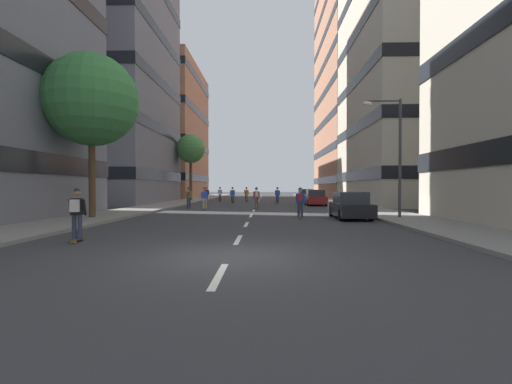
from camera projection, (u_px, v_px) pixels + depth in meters
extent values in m
plane|color=#333335|center=(257.00, 204.00, 37.55)|extent=(169.43, 169.43, 0.00)
cube|color=gray|center=(183.00, 202.00, 41.33)|extent=(3.48, 77.66, 0.14)
cube|color=gray|center=(334.00, 202.00, 40.82)|extent=(3.48, 77.66, 0.14)
cube|color=silver|center=(219.00, 276.00, 7.33)|extent=(0.16, 2.20, 0.01)
cube|color=silver|center=(238.00, 240.00, 12.33)|extent=(0.16, 2.20, 0.01)
cube|color=silver|center=(246.00, 224.00, 17.32)|extent=(0.16, 2.20, 0.01)
cube|color=silver|center=(251.00, 216.00, 22.32)|extent=(0.16, 2.20, 0.01)
cube|color=silver|center=(254.00, 210.00, 27.32)|extent=(0.16, 2.20, 0.01)
cube|color=silver|center=(256.00, 207.00, 32.32)|extent=(0.16, 2.20, 0.01)
cube|color=silver|center=(257.00, 204.00, 37.31)|extent=(0.16, 2.20, 0.01)
cube|color=silver|center=(258.00, 202.00, 42.31)|extent=(0.16, 2.20, 0.01)
cube|color=silver|center=(259.00, 200.00, 47.31)|extent=(0.16, 2.20, 0.01)
cube|color=silver|center=(260.00, 199.00, 52.30)|extent=(0.16, 2.20, 0.01)
cube|color=silver|center=(260.00, 198.00, 57.30)|extent=(0.16, 2.20, 0.01)
cube|color=silver|center=(261.00, 197.00, 62.30)|extent=(0.16, 2.20, 0.01)
cube|color=silver|center=(261.00, 196.00, 67.30)|extent=(0.16, 2.20, 0.01)
cube|color=silver|center=(262.00, 196.00, 72.29)|extent=(0.16, 2.20, 0.01)
cube|color=slate|center=(95.00, 43.00, 39.27)|extent=(14.71, 16.18, 35.07)
cube|color=black|center=(96.00, 176.00, 39.48)|extent=(14.83, 16.30, 1.10)
cube|color=black|center=(96.00, 130.00, 39.41)|extent=(14.83, 16.30, 1.10)
cube|color=black|center=(96.00, 84.00, 39.33)|extent=(14.83, 16.30, 1.10)
cube|color=black|center=(95.00, 38.00, 39.26)|extent=(14.83, 16.30, 1.10)
cube|color=#9E6B51|center=(155.00, 133.00, 60.44)|extent=(14.71, 20.17, 21.70)
cube|color=black|center=(155.00, 178.00, 60.55)|extent=(14.83, 20.29, 1.10)
cube|color=black|center=(155.00, 146.00, 60.47)|extent=(14.83, 20.29, 1.10)
cube|color=black|center=(155.00, 114.00, 60.39)|extent=(14.83, 20.29, 1.10)
cube|color=black|center=(155.00, 81.00, 60.31)|extent=(14.83, 20.29, 1.10)
cube|color=#BCB29E|center=(424.00, 40.00, 38.22)|extent=(14.71, 18.49, 34.96)
cube|color=black|center=(423.00, 176.00, 38.44)|extent=(14.83, 18.61, 1.10)
cube|color=black|center=(424.00, 129.00, 38.36)|extent=(14.83, 18.61, 1.10)
cube|color=black|center=(424.00, 82.00, 38.29)|extent=(14.83, 18.61, 1.10)
cube|color=black|center=(424.00, 35.00, 38.21)|extent=(14.83, 18.61, 1.10)
cube|color=#9E6B51|center=(368.00, 83.00, 59.27)|extent=(14.71, 23.22, 37.85)
cube|color=black|center=(368.00, 180.00, 59.51)|extent=(14.83, 23.34, 1.10)
cube|color=black|center=(368.00, 152.00, 59.44)|extent=(14.83, 23.34, 1.10)
cube|color=black|center=(368.00, 123.00, 59.37)|extent=(14.83, 23.34, 1.10)
cube|color=black|center=(368.00, 95.00, 59.30)|extent=(14.83, 23.34, 1.10)
cube|color=black|center=(368.00, 66.00, 59.23)|extent=(14.83, 23.34, 1.10)
cube|color=black|center=(369.00, 37.00, 59.16)|extent=(14.83, 23.34, 1.10)
cube|color=black|center=(369.00, 8.00, 59.09)|extent=(14.83, 23.34, 1.10)
cube|color=maroon|center=(315.00, 200.00, 35.17)|extent=(1.80, 4.40, 0.70)
cube|color=#2D3338|center=(315.00, 193.00, 35.01)|extent=(1.60, 2.10, 0.64)
cylinder|color=black|center=(305.00, 201.00, 36.64)|extent=(0.22, 0.64, 0.64)
cylinder|color=black|center=(321.00, 201.00, 36.60)|extent=(0.22, 0.64, 0.64)
cylinder|color=black|center=(309.00, 203.00, 33.75)|extent=(0.22, 0.64, 0.64)
cylinder|color=black|center=(326.00, 203.00, 33.70)|extent=(0.22, 0.64, 0.64)
cube|color=black|center=(350.00, 209.00, 20.49)|extent=(1.80, 4.40, 0.70)
cube|color=#2D3338|center=(351.00, 198.00, 20.33)|extent=(1.60, 2.10, 0.64)
cylinder|color=black|center=(331.00, 211.00, 21.97)|extent=(0.22, 0.64, 0.64)
cylinder|color=black|center=(358.00, 211.00, 21.92)|extent=(0.22, 0.64, 0.64)
cylinder|color=black|center=(341.00, 215.00, 19.07)|extent=(0.22, 0.64, 0.64)
cylinder|color=black|center=(371.00, 215.00, 19.02)|extent=(0.22, 0.64, 0.64)
cube|color=silver|center=(305.00, 197.00, 44.19)|extent=(1.80, 4.40, 0.70)
cube|color=#2D3338|center=(305.00, 192.00, 44.03)|extent=(1.60, 2.10, 0.64)
cylinder|color=black|center=(298.00, 198.00, 45.66)|extent=(0.22, 0.64, 0.64)
cylinder|color=black|center=(310.00, 198.00, 45.62)|extent=(0.22, 0.64, 0.64)
cylinder|color=black|center=(300.00, 199.00, 42.76)|extent=(0.22, 0.64, 0.64)
cylinder|color=black|center=(313.00, 199.00, 42.72)|extent=(0.22, 0.64, 0.64)
cylinder|color=#4C3823|center=(92.00, 175.00, 19.84)|extent=(0.36, 0.36, 4.68)
sphere|color=#387A3D|center=(92.00, 100.00, 19.78)|extent=(5.05, 5.05, 5.05)
cylinder|color=#4C3823|center=(191.00, 179.00, 45.69)|extent=(0.36, 0.36, 5.23)
sphere|color=#478442|center=(191.00, 149.00, 45.63)|extent=(3.62, 3.62, 3.62)
cylinder|color=#3F3F44|center=(400.00, 158.00, 19.77)|extent=(0.16, 0.16, 6.50)
cylinder|color=#3F3F44|center=(384.00, 101.00, 19.75)|extent=(1.80, 0.10, 0.10)
ellipsoid|color=silver|center=(367.00, 104.00, 19.78)|extent=(0.50, 0.30, 0.24)
cube|color=brown|center=(300.00, 217.00, 20.71)|extent=(0.38, 0.92, 0.02)
cylinder|color=#D8BF4C|center=(301.00, 217.00, 21.02)|extent=(0.19, 0.11, 0.07)
cylinder|color=#D8BF4C|center=(300.00, 218.00, 20.40)|extent=(0.19, 0.11, 0.07)
cylinder|color=#2D334C|center=(299.00, 210.00, 20.72)|extent=(0.17, 0.17, 0.80)
cylinder|color=#2D334C|center=(302.00, 210.00, 20.68)|extent=(0.17, 0.17, 0.80)
cube|color=blue|center=(300.00, 198.00, 20.69)|extent=(0.35, 0.26, 0.55)
cylinder|color=blue|center=(297.00, 198.00, 20.79)|extent=(0.14, 0.24, 0.55)
cylinder|color=blue|center=(304.00, 198.00, 20.69)|extent=(0.14, 0.24, 0.55)
sphere|color=tan|center=(300.00, 190.00, 20.71)|extent=(0.22, 0.22, 0.22)
sphere|color=black|center=(300.00, 189.00, 20.70)|extent=(0.21, 0.21, 0.21)
cube|color=#A52626|center=(300.00, 197.00, 20.52)|extent=(0.29, 0.21, 0.40)
cube|color=brown|center=(207.00, 201.00, 42.68)|extent=(0.26, 0.91, 0.02)
cylinder|color=#D8BF4C|center=(207.00, 202.00, 43.00)|extent=(0.18, 0.08, 0.07)
cylinder|color=#D8BF4C|center=(207.00, 202.00, 42.36)|extent=(0.18, 0.08, 0.07)
cylinder|color=tan|center=(206.00, 198.00, 42.67)|extent=(0.15, 0.15, 0.80)
cylinder|color=tan|center=(208.00, 198.00, 42.67)|extent=(0.15, 0.15, 0.80)
cube|color=black|center=(207.00, 192.00, 42.66)|extent=(0.33, 0.22, 0.55)
cylinder|color=black|center=(205.00, 192.00, 42.70)|extent=(0.11, 0.24, 0.55)
cylinder|color=black|center=(209.00, 192.00, 42.72)|extent=(0.11, 0.24, 0.55)
sphere|color=beige|center=(207.00, 188.00, 42.67)|extent=(0.22, 0.22, 0.22)
sphere|color=black|center=(207.00, 188.00, 42.67)|extent=(0.21, 0.21, 0.21)
cube|color=#A52626|center=(207.00, 192.00, 42.48)|extent=(0.27, 0.18, 0.40)
cube|color=brown|center=(220.00, 201.00, 43.57)|extent=(0.35, 0.92, 0.02)
cylinder|color=#D8BF4C|center=(221.00, 201.00, 43.88)|extent=(0.19, 0.10, 0.07)
cylinder|color=#D8BF4C|center=(219.00, 201.00, 43.25)|extent=(0.19, 0.10, 0.07)
cylinder|color=#2D334C|center=(219.00, 198.00, 43.58)|extent=(0.16, 0.16, 0.80)
cylinder|color=#2D334C|center=(221.00, 198.00, 43.54)|extent=(0.16, 0.16, 0.80)
cube|color=white|center=(220.00, 192.00, 43.55)|extent=(0.35, 0.25, 0.55)
cylinder|color=white|center=(218.00, 192.00, 43.64)|extent=(0.13, 0.24, 0.55)
cylinder|color=white|center=(222.00, 192.00, 43.56)|extent=(0.13, 0.24, 0.55)
sphere|color=#997051|center=(220.00, 188.00, 43.56)|extent=(0.22, 0.22, 0.22)
sphere|color=black|center=(220.00, 188.00, 43.56)|extent=(0.21, 0.21, 0.21)
cube|color=brown|center=(205.00, 209.00, 28.26)|extent=(0.34, 0.92, 0.02)
cylinder|color=#D8BF4C|center=(205.00, 209.00, 28.57)|extent=(0.19, 0.10, 0.07)
cylinder|color=#D8BF4C|center=(205.00, 210.00, 27.94)|extent=(0.19, 0.10, 0.07)
cylinder|color=tan|center=(203.00, 203.00, 28.24)|extent=(0.16, 0.16, 0.80)
cylinder|color=tan|center=(206.00, 203.00, 28.26)|extent=(0.16, 0.16, 0.80)
cube|color=blue|center=(205.00, 195.00, 28.24)|extent=(0.35, 0.25, 0.55)
cylinder|color=blue|center=(202.00, 195.00, 28.26)|extent=(0.13, 0.24, 0.55)
cylinder|color=blue|center=(207.00, 195.00, 28.32)|extent=(0.13, 0.24, 0.55)
sphere|color=tan|center=(205.00, 189.00, 28.25)|extent=(0.22, 0.22, 0.22)
sphere|color=black|center=(205.00, 188.00, 28.25)|extent=(0.21, 0.21, 0.21)
cube|color=brown|center=(246.00, 201.00, 43.36)|extent=(0.32, 0.92, 0.02)
cylinder|color=#D8BF4C|center=(247.00, 201.00, 43.68)|extent=(0.19, 0.09, 0.07)
cylinder|color=#D8BF4C|center=(246.00, 202.00, 43.05)|extent=(0.19, 0.09, 0.07)
cylinder|color=#594C47|center=(246.00, 198.00, 43.37)|extent=(0.16, 0.16, 0.80)
cylinder|color=#594C47|center=(247.00, 198.00, 43.34)|extent=(0.16, 0.16, 0.80)
cube|color=orange|center=(246.00, 192.00, 43.35)|extent=(0.34, 0.24, 0.55)
cylinder|color=orange|center=(245.00, 192.00, 43.43)|extent=(0.12, 0.24, 0.55)
cylinder|color=orange|center=(248.00, 192.00, 43.36)|extent=(0.12, 0.24, 0.55)
sphere|color=#997051|center=(246.00, 188.00, 43.36)|extent=(0.22, 0.22, 0.22)
sphere|color=black|center=(246.00, 188.00, 43.36)|extent=(0.21, 0.21, 0.21)
cube|color=brown|center=(77.00, 239.00, 11.83)|extent=(0.29, 0.92, 0.02)
cylinder|color=#D8BF4C|center=(81.00, 239.00, 12.14)|extent=(0.19, 0.09, 0.07)
cylinder|color=#D8BF4C|center=(73.00, 242.00, 11.51)|extent=(0.19, 0.09, 0.07)
cylinder|color=#2D334C|center=(74.00, 227.00, 11.81)|extent=(0.15, 0.15, 0.80)
cylinder|color=#2D334C|center=(80.00, 227.00, 11.83)|extent=(0.15, 0.15, 0.80)
cube|color=black|center=(77.00, 206.00, 11.81)|extent=(0.34, 0.23, 0.55)
cylinder|color=black|center=(71.00, 207.00, 11.84)|extent=(0.11, 0.24, 0.55)
cylinder|color=black|center=(84.00, 207.00, 11.88)|extent=(0.11, 0.24, 0.55)
sphere|color=#997051|center=(77.00, 193.00, 11.82)|extent=(0.22, 0.22, 0.22)
sphere|color=black|center=(77.00, 191.00, 11.82)|extent=(0.21, 0.21, 0.21)
cube|color=beige|center=(75.00, 206.00, 11.63)|extent=(0.28, 0.19, 0.40)
cube|color=brown|center=(277.00, 203.00, 38.56)|extent=(0.40, 0.92, 0.02)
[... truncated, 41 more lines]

